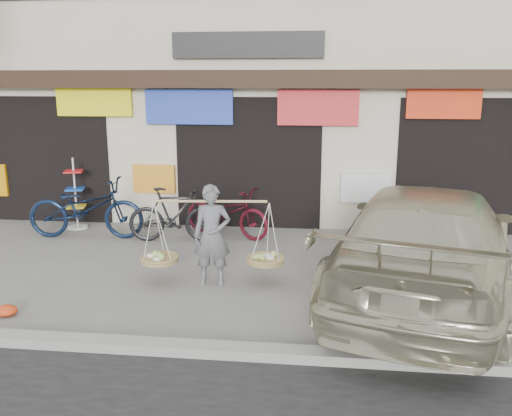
# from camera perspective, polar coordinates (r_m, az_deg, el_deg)

# --- Properties ---
(ground) EXTENTS (70.00, 70.00, 0.00)m
(ground) POSITION_cam_1_polar(r_m,az_deg,el_deg) (8.22, -3.89, -8.38)
(ground) COLOR slate
(ground) RESTS_ON ground
(kerb) EXTENTS (70.00, 0.25, 0.12)m
(kerb) POSITION_cam_1_polar(r_m,az_deg,el_deg) (6.42, -7.18, -14.45)
(kerb) COLOR gray
(kerb) RESTS_ON ground
(shophouse_block) EXTENTS (14.00, 6.32, 7.00)m
(shophouse_block) POSITION_cam_1_polar(r_m,az_deg,el_deg) (14.00, 0.73, 15.05)
(shophouse_block) COLOR beige
(shophouse_block) RESTS_ON ground
(street_vendor) EXTENTS (2.17, 0.71, 1.53)m
(street_vendor) POSITION_cam_1_polar(r_m,az_deg,el_deg) (8.17, -4.64, -3.33)
(street_vendor) COLOR slate
(street_vendor) RESTS_ON ground
(bike_0) EXTENTS (2.31, 0.95, 1.19)m
(bike_0) POSITION_cam_1_polar(r_m,az_deg,el_deg) (11.07, -17.47, -0.02)
(bike_0) COLOR black
(bike_0) RESTS_ON ground
(bike_1) EXTENTS (1.81, 0.69, 1.06)m
(bike_1) POSITION_cam_1_polar(r_m,az_deg,el_deg) (10.44, -8.58, -0.70)
(bike_1) COLOR black
(bike_1) RESTS_ON ground
(bike_2) EXTENTS (1.98, 1.33, 0.98)m
(bike_2) POSITION_cam_1_polar(r_m,az_deg,el_deg) (10.70, -3.09, -0.42)
(bike_2) COLOR #4F0D19
(bike_2) RESTS_ON ground
(suv) EXTENTS (3.69, 5.93, 1.60)m
(suv) POSITION_cam_1_polar(r_m,az_deg,el_deg) (8.08, 17.48, -3.39)
(suv) COLOR #BDB898
(suv) RESTS_ON ground
(display_rack) EXTENTS (0.43, 0.43, 1.48)m
(display_rack) POSITION_cam_1_polar(r_m,az_deg,el_deg) (11.85, -18.44, 0.79)
(display_rack) COLOR silver
(display_rack) RESTS_ON ground
(red_bag) EXTENTS (0.31, 0.25, 0.14)m
(red_bag) POSITION_cam_1_polar(r_m,az_deg,el_deg) (8.00, -24.83, -9.77)
(red_bag) COLOR red
(red_bag) RESTS_ON ground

